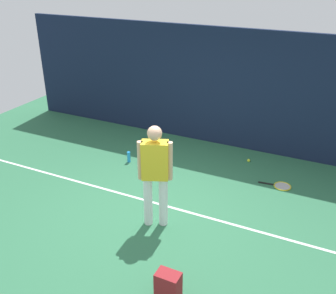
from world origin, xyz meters
TOP-DOWN VIEW (x-y plane):
  - ground_plane at (0.00, 0.00)m, footprint 12.00×12.00m
  - back_fence at (0.00, 3.00)m, footprint 10.00×0.10m
  - court_line at (0.00, 0.13)m, footprint 9.00×0.05m
  - tennis_player at (0.16, -0.37)m, footprint 0.50×0.36m
  - tennis_racket at (1.75, 1.65)m, footprint 0.63×0.36m
  - backpack at (1.03, -1.70)m, footprint 0.30×0.28m
  - tennis_ball_near_player at (0.94, 2.36)m, footprint 0.07×0.07m
  - water_bottle at (-1.33, 1.26)m, footprint 0.07×0.07m

SIDE VIEW (x-z plane):
  - ground_plane at x=0.00m, z-range 0.00..0.00m
  - court_line at x=0.00m, z-range 0.00..0.00m
  - tennis_racket at x=1.75m, z-range 0.00..0.03m
  - tennis_ball_near_player at x=0.94m, z-range 0.00..0.07m
  - water_bottle at x=-1.33m, z-range 0.00..0.23m
  - backpack at x=1.03m, z-range -0.01..0.43m
  - tennis_player at x=0.16m, z-range 0.12..1.82m
  - back_fence at x=0.00m, z-range 0.00..2.62m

